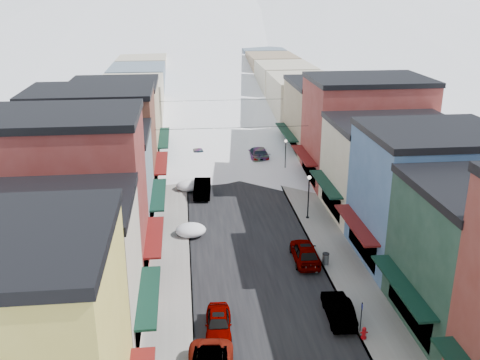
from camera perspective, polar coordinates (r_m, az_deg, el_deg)
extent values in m
cube|color=black|center=(77.84, -2.17, 4.74)|extent=(10.00, 160.00, 0.01)
cube|color=gray|center=(77.66, -7.05, 4.62)|extent=(3.20, 160.00, 0.15)
cube|color=gray|center=(78.54, 2.65, 4.92)|extent=(3.20, 160.00, 0.15)
cube|color=slate|center=(77.65, -5.90, 4.66)|extent=(0.10, 160.00, 0.15)
cube|color=slate|center=(78.32, 1.53, 4.89)|extent=(0.10, 160.00, 0.15)
cube|color=beige|center=(32.63, -19.88, -10.18)|extent=(10.00, 8.00, 9.00)
cube|color=black|center=(30.64, -20.90, -2.42)|extent=(10.20, 8.20, 0.50)
cube|color=black|center=(32.39, -9.74, -12.09)|extent=(1.20, 6.80, 0.15)
cube|color=maroon|center=(39.15, -18.31, -2.47)|extent=(11.00, 8.00, 12.00)
cube|color=black|center=(37.35, -19.33, 6.45)|extent=(11.20, 8.20, 0.50)
cube|color=#5F1110|center=(39.41, -9.13, -5.97)|extent=(1.20, 6.80, 0.15)
cube|color=slate|center=(47.47, -15.53, -0.56)|extent=(10.00, 9.00, 8.50)
cube|color=black|center=(46.16, -16.04, 4.69)|extent=(10.20, 9.20, 0.50)
cube|color=black|center=(47.22, -8.70, -1.51)|extent=(1.20, 7.65, 0.15)
cube|color=brown|center=(55.79, -15.28, 3.56)|extent=(12.00, 9.00, 10.50)
cube|color=black|center=(54.58, -15.80, 9.11)|extent=(12.20, 9.20, 0.50)
cube|color=#5F1110|center=(55.70, -8.38, 1.83)|extent=(1.20, 7.65, 0.15)
cube|color=tan|center=(65.35, -13.12, 5.61)|extent=(10.00, 11.00, 9.50)
cube|color=black|center=(64.36, -13.47, 9.93)|extent=(10.20, 11.20, 0.50)
cube|color=black|center=(65.29, -8.12, 4.51)|extent=(1.20, 9.35, 0.15)
cube|color=black|center=(34.35, 16.89, -10.73)|extent=(1.20, 7.65, 0.15)
cube|color=#426897|center=(43.18, 19.50, -1.96)|extent=(10.00, 9.00, 10.00)
cube|color=black|center=(41.63, 20.31, 4.77)|extent=(10.20, 9.20, 0.50)
cube|color=#5F1110|center=(41.80, 12.24, -4.63)|extent=(1.20, 7.65, 0.15)
cube|color=beige|center=(51.34, 15.74, 0.96)|extent=(11.00, 9.00, 8.50)
cube|color=black|center=(50.13, 16.21, 5.83)|extent=(11.20, 9.20, 0.50)
cube|color=black|center=(49.77, 9.09, -0.41)|extent=(1.20, 7.65, 0.15)
cube|color=maroon|center=(59.23, 13.17, 4.91)|extent=(12.00, 9.00, 11.00)
cube|color=black|center=(58.07, 13.62, 10.40)|extent=(12.20, 9.20, 0.50)
cube|color=#5F1110|center=(58.03, 6.82, 2.63)|extent=(1.20, 7.65, 0.15)
cube|color=#958161|center=(68.41, 9.63, 6.25)|extent=(10.00, 11.00, 9.00)
cube|color=black|center=(67.49, 9.86, 10.18)|extent=(10.20, 11.20, 0.50)
cube|color=black|center=(67.44, 4.96, 5.13)|extent=(1.20, 9.35, 0.15)
cube|color=gray|center=(79.02, -11.47, 7.57)|extent=(9.00, 13.00, 8.00)
cube|color=gray|center=(80.65, 6.67, 8.07)|extent=(9.00, 13.00, 8.00)
cube|color=gray|center=(92.72, -10.77, 9.38)|extent=(9.00, 13.00, 8.00)
cube|color=gray|center=(94.11, 4.80, 9.80)|extent=(9.00, 13.00, 8.00)
cube|color=gray|center=(106.49, -10.25, 10.72)|extent=(9.00, 13.00, 8.00)
cube|color=gray|center=(107.71, 3.38, 11.09)|extent=(9.00, 13.00, 8.00)
cube|color=gray|center=(120.32, -9.84, 11.75)|extent=(9.00, 13.00, 8.00)
cube|color=gray|center=(121.40, 2.28, 12.09)|extent=(9.00, 13.00, 8.00)
cube|color=silver|center=(240.48, -5.17, 16.29)|extent=(360.00, 40.00, 12.00)
cylinder|color=black|center=(56.99, -0.78, 5.59)|extent=(16.40, 0.04, 0.04)
cylinder|color=black|center=(71.57, -1.94, 8.50)|extent=(16.40, 0.04, 0.04)
imported|color=#ABAEB4|center=(34.13, -2.32, -15.02)|extent=(1.85, 4.07, 1.35)
imported|color=black|center=(55.15, -4.04, -0.84)|extent=(2.03, 4.89, 1.57)
imported|color=#A1A3A9|center=(66.25, -4.47, 2.63)|extent=(2.56, 5.09, 1.42)
imported|color=black|center=(35.92, 10.46, -13.36)|extent=(1.71, 4.36, 1.42)
imported|color=gray|center=(42.25, 6.96, -7.65)|extent=(2.04, 4.74, 1.59)
imported|color=black|center=(66.30, 1.97, 2.83)|extent=(2.41, 5.90, 1.71)
imported|color=gray|center=(70.66, -3.54, 3.85)|extent=(2.21, 4.96, 1.66)
imported|color=silver|center=(89.18, -1.73, 7.23)|extent=(3.41, 6.25, 1.66)
cylinder|color=#AB090E|center=(34.58, 13.05, -16.04)|extent=(0.34, 0.34, 0.10)
cylinder|color=#AB090E|center=(34.44, 13.08, -15.70)|extent=(0.24, 0.24, 0.60)
sphere|color=#AB090E|center=(34.24, 13.12, -15.24)|extent=(0.26, 0.26, 0.26)
cylinder|color=#AB090E|center=(34.38, 13.09, -15.57)|extent=(0.45, 0.10, 0.10)
cylinder|color=black|center=(34.60, 12.80, -14.05)|extent=(0.06, 0.06, 2.03)
cube|color=navy|center=(34.21, 12.89, -13.01)|extent=(0.04, 0.28, 0.37)
cylinder|color=slate|center=(41.93, 9.12, -8.32)|extent=(0.50, 0.50, 0.86)
cylinder|color=black|center=(41.73, 9.16, -7.78)|extent=(0.53, 0.53, 0.06)
cylinder|color=black|center=(49.90, 7.21, -3.97)|extent=(0.29, 0.29, 0.10)
cylinder|color=black|center=(49.19, 7.30, -1.98)|extent=(0.11, 0.11, 3.81)
sphere|color=white|center=(48.48, 7.41, 0.27)|extent=(0.34, 0.34, 0.34)
cylinder|color=black|center=(61.88, 4.82, 0.87)|extent=(0.27, 0.27, 0.09)
cylinder|color=black|center=(61.34, 4.86, 2.42)|extent=(0.11, 0.11, 3.60)
sphere|color=white|center=(60.79, 4.92, 4.16)|extent=(0.32, 0.32, 0.32)
ellipsoid|color=white|center=(46.33, -5.27, -5.35)|extent=(2.61, 2.21, 1.11)
ellipsoid|color=white|center=(47.53, -5.05, -5.03)|extent=(1.12, 1.01, 0.56)
ellipsoid|color=white|center=(56.58, -5.52, -0.60)|extent=(2.61, 2.21, 1.10)
ellipsoid|color=white|center=(57.81, -5.33, -0.43)|extent=(1.11, 1.00, 0.56)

